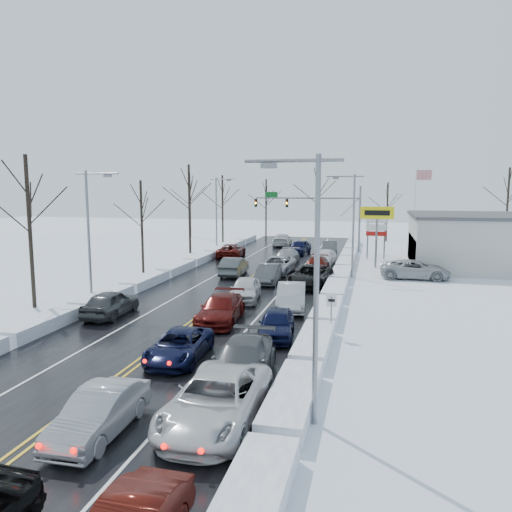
% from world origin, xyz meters
% --- Properties ---
extents(ground, '(160.00, 160.00, 0.00)m').
position_xyz_m(ground, '(0.00, 0.00, 0.00)').
color(ground, white).
rests_on(ground, ground).
extents(road_surface, '(14.00, 84.00, 0.01)m').
position_xyz_m(road_surface, '(0.00, 2.00, 0.01)').
color(road_surface, black).
rests_on(road_surface, ground).
extents(snow_bank_left, '(1.56, 72.00, 0.76)m').
position_xyz_m(snow_bank_left, '(-7.60, 2.00, 0.00)').
color(snow_bank_left, white).
rests_on(snow_bank_left, ground).
extents(snow_bank_right, '(1.56, 72.00, 0.76)m').
position_xyz_m(snow_bank_right, '(7.60, 2.00, 0.00)').
color(snow_bank_right, white).
rests_on(snow_bank_right, ground).
extents(traffic_signal_mast, '(13.28, 0.39, 8.00)m').
position_xyz_m(traffic_signal_mast, '(3.45, 27.99, 5.48)').
color(traffic_signal_mast, slate).
rests_on(traffic_signal_mast, ground).
extents(tires_plus_sign, '(3.20, 0.34, 6.00)m').
position_xyz_m(tires_plus_sign, '(10.50, 15.99, 4.99)').
color(tires_plus_sign, slate).
rests_on(tires_plus_sign, ground).
extents(used_vehicles_sign, '(2.20, 0.22, 4.65)m').
position_xyz_m(used_vehicles_sign, '(10.50, 22.00, 3.32)').
color(used_vehicles_sign, slate).
rests_on(used_vehicles_sign, ground).
extents(speed_limit_sign, '(0.55, 0.09, 2.35)m').
position_xyz_m(speed_limit_sign, '(8.20, -8.00, 1.63)').
color(speed_limit_sign, slate).
rests_on(speed_limit_sign, ground).
extents(flagpole, '(1.87, 1.20, 10.00)m').
position_xyz_m(flagpole, '(15.17, 30.00, 5.93)').
color(flagpole, silver).
rests_on(flagpole, ground).
extents(streetlight_se, '(3.20, 0.25, 9.00)m').
position_xyz_m(streetlight_se, '(8.30, -18.00, 5.31)').
color(streetlight_se, slate).
rests_on(streetlight_se, ground).
extents(streetlight_ne, '(3.20, 0.25, 9.00)m').
position_xyz_m(streetlight_ne, '(8.30, 10.00, 5.31)').
color(streetlight_ne, slate).
rests_on(streetlight_ne, ground).
extents(streetlight_sw, '(3.20, 0.25, 9.00)m').
position_xyz_m(streetlight_sw, '(-8.30, -4.00, 5.31)').
color(streetlight_sw, slate).
rests_on(streetlight_sw, ground).
extents(streetlight_nw, '(3.20, 0.25, 9.00)m').
position_xyz_m(streetlight_nw, '(-8.30, 24.00, 5.31)').
color(streetlight_nw, slate).
rests_on(streetlight_nw, ground).
extents(tree_left_b, '(4.00, 4.00, 10.00)m').
position_xyz_m(tree_left_b, '(-11.50, -6.00, 6.99)').
color(tree_left_b, '#2D231C').
rests_on(tree_left_b, ground).
extents(tree_left_c, '(3.40, 3.40, 8.50)m').
position_xyz_m(tree_left_c, '(-10.50, 8.00, 5.94)').
color(tree_left_c, '#2D231C').
rests_on(tree_left_c, ground).
extents(tree_left_d, '(4.20, 4.20, 10.50)m').
position_xyz_m(tree_left_d, '(-11.20, 22.00, 7.33)').
color(tree_left_d, '#2D231C').
rests_on(tree_left_d, ground).
extents(tree_left_e, '(3.80, 3.80, 9.50)m').
position_xyz_m(tree_left_e, '(-10.80, 34.00, 6.64)').
color(tree_left_e, '#2D231C').
rests_on(tree_left_e, ground).
extents(tree_far_a, '(4.00, 4.00, 10.00)m').
position_xyz_m(tree_far_a, '(-18.00, 40.00, 6.99)').
color(tree_far_a, '#2D231C').
rests_on(tree_far_a, ground).
extents(tree_far_b, '(3.60, 3.60, 9.00)m').
position_xyz_m(tree_far_b, '(-6.00, 41.00, 6.29)').
color(tree_far_b, '#2D231C').
rests_on(tree_far_b, ground).
extents(tree_far_c, '(4.40, 4.40, 11.00)m').
position_xyz_m(tree_far_c, '(2.00, 39.00, 7.68)').
color(tree_far_c, '#2D231C').
rests_on(tree_far_c, ground).
extents(tree_far_d, '(3.40, 3.40, 8.50)m').
position_xyz_m(tree_far_d, '(12.00, 40.50, 5.94)').
color(tree_far_d, '#2D231C').
rests_on(tree_far_d, ground).
extents(tree_far_e, '(4.20, 4.20, 10.50)m').
position_xyz_m(tree_far_e, '(28.00, 41.00, 7.33)').
color(tree_far_e, '#2D231C').
rests_on(tree_far_e, ground).
extents(queued_car_1, '(1.64, 4.55, 1.49)m').
position_xyz_m(queued_car_1, '(1.84, -20.38, 0.00)').
color(queued_car_1, '#94959B').
rests_on(queued_car_1, ground).
extents(queued_car_2, '(2.50, 5.00, 1.36)m').
position_xyz_m(queued_car_2, '(1.68, -13.20, 0.00)').
color(queued_car_2, black).
rests_on(queued_car_2, ground).
extents(queued_car_3, '(2.62, 5.63, 1.59)m').
position_xyz_m(queued_car_3, '(1.60, -6.58, 0.00)').
color(queued_car_3, '#4E0C0A').
rests_on(queued_car_3, ground).
extents(queued_car_4, '(2.47, 4.97, 1.63)m').
position_xyz_m(queued_car_4, '(1.60, -0.83, 0.00)').
color(queued_car_4, silver).
rests_on(queued_car_4, ground).
extents(queued_car_5, '(1.82, 4.82, 1.57)m').
position_xyz_m(queued_car_5, '(1.88, 5.69, 0.00)').
color(queued_car_5, '#404245').
rests_on(queued_car_5, ground).
extents(queued_car_6, '(3.08, 5.93, 1.60)m').
position_xyz_m(queued_car_6, '(1.69, 10.27, 0.00)').
color(queued_car_6, '#A9ACB2').
rests_on(queued_car_6, ground).
extents(queued_car_7, '(2.28, 5.35, 1.54)m').
position_xyz_m(queued_car_7, '(1.59, 16.03, 0.00)').
color(queued_car_7, '#95989C').
rests_on(queued_car_7, ground).
extents(queued_car_8, '(2.65, 5.17, 1.68)m').
position_xyz_m(queued_car_8, '(1.75, 23.72, 0.00)').
color(queued_car_8, black).
rests_on(queued_car_8, ground).
extents(queued_car_10, '(2.84, 6.15, 1.71)m').
position_xyz_m(queued_car_10, '(5.28, -18.78, 0.00)').
color(queued_car_10, silver).
rests_on(queued_car_10, ground).
extents(queued_car_11, '(2.54, 5.75, 1.64)m').
position_xyz_m(queued_car_11, '(5.15, -14.93, 0.00)').
color(queued_car_11, '#444649').
rests_on(queued_car_11, ground).
extents(queued_car_12, '(2.33, 4.67, 1.53)m').
position_xyz_m(queued_car_12, '(5.39, -8.77, 0.00)').
color(queued_car_12, black).
rests_on(queued_car_12, ground).
extents(queued_car_13, '(2.43, 5.32, 1.69)m').
position_xyz_m(queued_car_13, '(5.17, -2.59, 0.00)').
color(queued_car_13, '#A1A4A9').
rests_on(queued_car_13, ground).
extents(queued_car_14, '(3.52, 6.34, 1.68)m').
position_xyz_m(queued_car_14, '(5.39, 5.20, 0.00)').
color(queued_car_14, black).
rests_on(queued_car_14, ground).
extents(queued_car_15, '(2.10, 5.02, 1.45)m').
position_xyz_m(queued_car_15, '(5.16, 11.73, 0.00)').
color(queued_car_15, '#4D110A').
rests_on(queued_car_15, ground).
extents(queued_car_16, '(2.45, 5.06, 1.67)m').
position_xyz_m(queued_car_16, '(5.43, 16.24, 0.00)').
color(queued_car_16, white).
rests_on(queued_car_16, ground).
extents(queued_car_17, '(2.15, 4.93, 1.58)m').
position_xyz_m(queued_car_17, '(5.21, 24.75, 0.00)').
color(queued_car_17, '#474A4D').
rests_on(queued_car_17, ground).
extents(oncoming_car_0, '(2.00, 5.11, 1.66)m').
position_xyz_m(oncoming_car_0, '(-1.88, 8.54, 0.00)').
color(oncoming_car_0, '#474A4C').
rests_on(oncoming_car_0, ground).
extents(oncoming_car_1, '(3.11, 5.85, 1.57)m').
position_xyz_m(oncoming_car_1, '(-5.26, 19.29, 0.00)').
color(oncoming_car_1, '#4B0D0A').
rests_on(oncoming_car_1, ground).
extents(oncoming_car_2, '(2.64, 5.75, 1.63)m').
position_xyz_m(oncoming_car_2, '(-1.68, 31.48, 0.00)').
color(oncoming_car_2, silver).
rests_on(oncoming_car_2, ground).
extents(oncoming_car_3, '(2.08, 4.90, 1.65)m').
position_xyz_m(oncoming_car_3, '(-5.42, -6.85, 0.00)').
color(oncoming_car_3, '#3A3C3E').
rests_on(oncoming_car_3, ground).
extents(parked_car_0, '(5.93, 2.79, 1.64)m').
position_xyz_m(parked_car_0, '(13.83, 10.63, 0.00)').
color(parked_car_0, '#A1A4A9').
rests_on(parked_car_0, ground).
extents(parked_car_1, '(2.89, 5.95, 1.67)m').
position_xyz_m(parked_car_1, '(17.17, 17.31, 0.00)').
color(parked_car_1, '#444749').
rests_on(parked_car_1, ground).
extents(parked_car_2, '(2.09, 4.74, 1.59)m').
position_xyz_m(parked_car_2, '(15.02, 22.85, 0.00)').
color(parked_car_2, '#ACAEB4').
rests_on(parked_car_2, ground).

